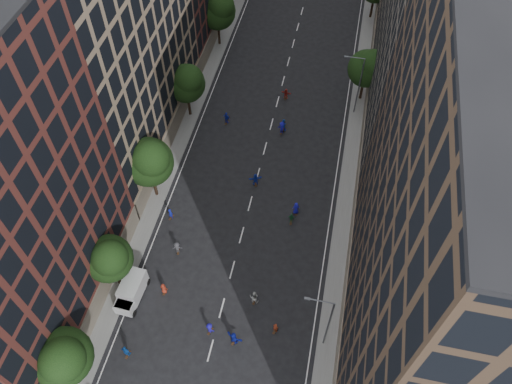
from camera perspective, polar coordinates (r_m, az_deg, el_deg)
ground at (r=67.26m, az=1.71°, el=7.48°), size 240.00×240.00×0.00m
sidewalk_left at (r=74.88m, az=-6.45°, el=12.81°), size 4.00×105.00×0.15m
sidewalk_right at (r=72.32m, az=12.39°, el=10.08°), size 4.00×105.00×0.15m
bldg_left_b at (r=58.38m, az=-18.55°, el=18.26°), size 14.00×26.00×34.00m
bldg_right_a at (r=38.48m, az=23.67°, el=-4.35°), size 14.00×30.00×36.00m
bldg_right_b at (r=60.62m, az=21.79°, el=18.01°), size 14.00×28.00×33.00m
tree_left_0 at (r=47.03m, az=-21.23°, el=-17.27°), size 5.20×5.20×8.83m
tree_left_1 at (r=50.59m, az=-16.45°, el=-7.28°), size 4.80×4.80×8.21m
tree_left_2 at (r=55.92m, az=-12.10°, el=3.47°), size 5.60×5.60×9.45m
tree_left_3 at (r=65.45m, az=-7.93°, el=12.33°), size 5.00×5.00×8.58m
tree_left_4 at (r=77.50m, az=-4.33°, el=20.06°), size 5.40×5.40×9.08m
tree_right_a at (r=69.03m, az=12.71°, el=13.74°), size 5.00×5.00×8.39m
streetlamp_near at (r=46.57m, az=8.08°, el=-14.44°), size 2.64×0.22×9.06m
streetlamp_far at (r=67.04m, az=11.58°, el=12.11°), size 2.64×0.22×9.06m
cargo_van at (r=53.27m, az=-14.08°, el=-10.90°), size 2.33×4.59×2.39m
skater_3 at (r=50.83m, az=-5.31°, el=-15.27°), size 1.13×0.88×1.53m
skater_4 at (r=51.16m, az=-14.61°, el=-17.23°), size 1.14×0.63×1.84m
skater_5 at (r=50.15m, az=-2.54°, el=-16.35°), size 1.80×1.13×1.85m
skater_6 at (r=53.25m, az=-10.50°, el=-10.81°), size 0.75×0.49×1.51m
skater_7 at (r=50.70m, az=2.24°, el=-15.24°), size 0.66×0.55×1.53m
skater_8 at (r=51.76m, az=-0.23°, el=-11.93°), size 0.94×0.74×1.90m
skater_9 at (r=55.34m, az=-8.98°, el=-6.32°), size 1.16×0.85×1.62m
skater_10 at (r=56.97m, az=4.07°, el=-3.03°), size 0.89×0.38×1.52m
skater_11 at (r=60.05m, az=-0.06°, el=1.42°), size 1.69×1.10×1.74m
skater_12 at (r=57.69m, az=4.60°, el=-1.88°), size 0.96×0.75×1.72m
skater_13 at (r=58.00m, az=-9.75°, el=-2.45°), size 0.67×0.55×1.58m
skater_14 at (r=66.23m, az=3.12°, el=7.63°), size 0.97×0.80×1.83m
skater_15 at (r=65.90m, az=2.98°, el=7.33°), size 1.28×0.90×1.79m
skater_16 at (r=67.19m, az=-3.38°, el=8.42°), size 1.14×0.76×1.81m
skater_17 at (r=70.89m, az=3.44°, el=11.12°), size 1.50×0.68×1.56m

